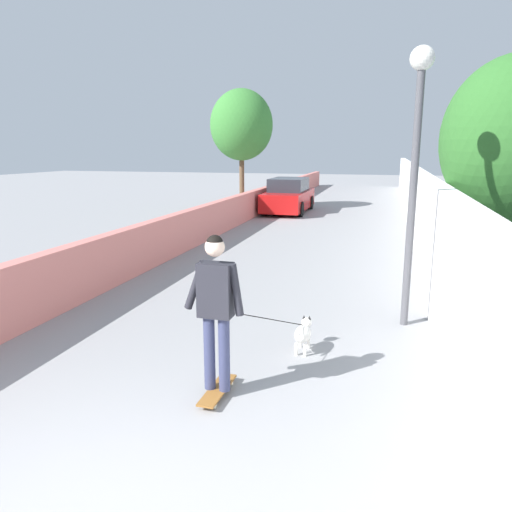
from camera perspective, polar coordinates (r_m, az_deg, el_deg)
The scene contains 9 objects.
ground_plane at distance 16.94m, azimuth 7.36°, elevation 2.92°, with size 80.00×80.00×0.00m, color gray.
wall_left at distance 15.72m, azimuth -5.35°, elevation 4.25°, with size 48.00×0.30×1.10m, color #CC726B.
fence_right at distance 14.68m, azimuth 18.90°, elevation 5.16°, with size 48.00×0.30×2.17m, color white.
tree_left_mid at distance 22.56m, azimuth -1.74°, elevation 15.25°, with size 2.85×2.85×5.47m.
lamp_post at distance 7.82m, azimuth 18.52°, elevation 12.87°, with size 0.36×0.36×4.28m.
skateboard at distance 5.80m, azimuth -4.59°, elevation -15.57°, with size 0.80×0.21×0.08m.
person_skateboarder at distance 5.38m, azimuth -4.79°, elevation -5.33°, with size 0.23×0.71×1.81m.
dog at distance 6.88m, azimuth 5.59°, elevation -9.05°, with size 1.84×0.86×1.06m.
car_near at distance 22.00m, azimuth 3.89°, elevation 7.07°, with size 4.38×1.80×1.54m.
Camera 1 is at (-2.55, -2.30, 2.80)m, focal length 33.71 mm.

